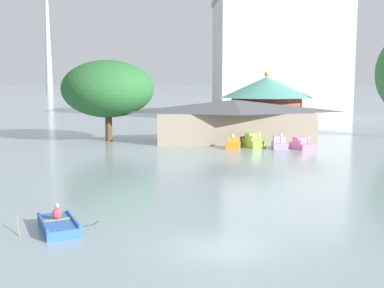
{
  "coord_description": "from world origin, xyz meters",
  "views": [
    {
      "loc": [
        -2.35,
        -19.28,
        6.81
      ],
      "look_at": [
        -0.02,
        16.07,
        2.32
      ],
      "focal_mm": 45.77,
      "sensor_mm": 36.0,
      "label": 1
    }
  ],
  "objects_px": {
    "pedal_boat_orange": "(233,144)",
    "pedal_boat_lavender": "(279,144)",
    "background_building_block": "(278,58)",
    "boathouse": "(234,120)",
    "green_roof_pavilion": "(266,101)",
    "pedal_boat_pink": "(302,144)",
    "shoreline_tree_tall_left": "(108,89)",
    "rowboat_with_rower": "(58,225)",
    "pedal_boat_lime": "(254,142)"
  },
  "relations": [
    {
      "from": "pedal_boat_orange",
      "to": "pedal_boat_lavender",
      "type": "xyz_separation_m",
      "value": [
        4.67,
        -0.65,
        0.05
      ]
    },
    {
      "from": "background_building_block",
      "to": "pedal_boat_lavender",
      "type": "bearing_deg",
      "value": -103.24
    },
    {
      "from": "boathouse",
      "to": "green_roof_pavilion",
      "type": "height_order",
      "value": "green_roof_pavilion"
    },
    {
      "from": "pedal_boat_pink",
      "to": "shoreline_tree_tall_left",
      "type": "bearing_deg",
      "value": -127.42
    },
    {
      "from": "rowboat_with_rower",
      "to": "shoreline_tree_tall_left",
      "type": "height_order",
      "value": "shoreline_tree_tall_left"
    },
    {
      "from": "pedal_boat_lime",
      "to": "green_roof_pavilion",
      "type": "xyz_separation_m",
      "value": [
        4.57,
        14.96,
        3.68
      ]
    },
    {
      "from": "pedal_boat_orange",
      "to": "pedal_boat_lavender",
      "type": "height_order",
      "value": "pedal_boat_lavender"
    },
    {
      "from": "shoreline_tree_tall_left",
      "to": "pedal_boat_lime",
      "type": "bearing_deg",
      "value": -22.18
    },
    {
      "from": "shoreline_tree_tall_left",
      "to": "green_roof_pavilion",
      "type": "bearing_deg",
      "value": 22.69
    },
    {
      "from": "pedal_boat_lavender",
      "to": "pedal_boat_pink",
      "type": "relative_size",
      "value": 0.85
    },
    {
      "from": "pedal_boat_lavender",
      "to": "background_building_block",
      "type": "relative_size",
      "value": 0.1
    },
    {
      "from": "rowboat_with_rower",
      "to": "pedal_boat_orange",
      "type": "distance_m",
      "value": 30.18
    },
    {
      "from": "pedal_boat_orange",
      "to": "green_roof_pavilion",
      "type": "xyz_separation_m",
      "value": [
        6.84,
        15.8,
        3.79
      ]
    },
    {
      "from": "rowboat_with_rower",
      "to": "pedal_boat_lavender",
      "type": "xyz_separation_m",
      "value": [
        16.99,
        26.9,
        0.26
      ]
    },
    {
      "from": "rowboat_with_rower",
      "to": "pedal_boat_orange",
      "type": "height_order",
      "value": "pedal_boat_orange"
    },
    {
      "from": "pedal_boat_orange",
      "to": "rowboat_with_rower",
      "type": "bearing_deg",
      "value": -10.59
    },
    {
      "from": "green_roof_pavilion",
      "to": "boathouse",
      "type": "bearing_deg",
      "value": -120.39
    },
    {
      "from": "rowboat_with_rower",
      "to": "pedal_boat_lime",
      "type": "distance_m",
      "value": 31.92
    },
    {
      "from": "pedal_boat_lavender",
      "to": "boathouse",
      "type": "height_order",
      "value": "boathouse"
    },
    {
      "from": "shoreline_tree_tall_left",
      "to": "boathouse",
      "type": "bearing_deg",
      "value": -6.73
    },
    {
      "from": "pedal_boat_lime",
      "to": "shoreline_tree_tall_left",
      "type": "relative_size",
      "value": 0.27
    },
    {
      "from": "rowboat_with_rower",
      "to": "boathouse",
      "type": "distance_m",
      "value": 35.72
    },
    {
      "from": "rowboat_with_rower",
      "to": "boathouse",
      "type": "bearing_deg",
      "value": 137.9
    },
    {
      "from": "pedal_boat_orange",
      "to": "background_building_block",
      "type": "relative_size",
      "value": 0.11
    },
    {
      "from": "boathouse",
      "to": "pedal_boat_orange",
      "type": "bearing_deg",
      "value": -98.66
    },
    {
      "from": "pedal_boat_pink",
      "to": "shoreline_tree_tall_left",
      "type": "relative_size",
      "value": 0.27
    },
    {
      "from": "pedal_boat_pink",
      "to": "background_building_block",
      "type": "xyz_separation_m",
      "value": [
        7.81,
        43.22,
        10.91
      ]
    },
    {
      "from": "pedal_boat_lime",
      "to": "shoreline_tree_tall_left",
      "type": "height_order",
      "value": "shoreline_tree_tall_left"
    },
    {
      "from": "pedal_boat_pink",
      "to": "green_roof_pavilion",
      "type": "distance_m",
      "value": 16.95
    },
    {
      "from": "boathouse",
      "to": "background_building_block",
      "type": "bearing_deg",
      "value": 69.27
    },
    {
      "from": "pedal_boat_lime",
      "to": "pedal_boat_pink",
      "type": "height_order",
      "value": "pedal_boat_lime"
    },
    {
      "from": "pedal_boat_lavender",
      "to": "shoreline_tree_tall_left",
      "type": "relative_size",
      "value": 0.23
    },
    {
      "from": "rowboat_with_rower",
      "to": "pedal_boat_pink",
      "type": "bearing_deg",
      "value": 123.81
    },
    {
      "from": "shoreline_tree_tall_left",
      "to": "pedal_boat_orange",
      "type": "bearing_deg",
      "value": -28.26
    },
    {
      "from": "boathouse",
      "to": "shoreline_tree_tall_left",
      "type": "distance_m",
      "value": 14.91
    },
    {
      "from": "rowboat_with_rower",
      "to": "green_roof_pavilion",
      "type": "relative_size",
      "value": 0.32
    },
    {
      "from": "pedal_boat_orange",
      "to": "pedal_boat_lavender",
      "type": "bearing_deg",
      "value": 95.52
    },
    {
      "from": "green_roof_pavilion",
      "to": "pedal_boat_lavender",
      "type": "bearing_deg",
      "value": -97.52
    },
    {
      "from": "pedal_boat_pink",
      "to": "green_roof_pavilion",
      "type": "height_order",
      "value": "green_roof_pavilion"
    },
    {
      "from": "green_roof_pavilion",
      "to": "background_building_block",
      "type": "relative_size",
      "value": 0.52
    },
    {
      "from": "pedal_boat_lavender",
      "to": "green_roof_pavilion",
      "type": "height_order",
      "value": "green_roof_pavilion"
    },
    {
      "from": "pedal_boat_pink",
      "to": "background_building_block",
      "type": "distance_m",
      "value": 45.26
    },
    {
      "from": "rowboat_with_rower",
      "to": "pedal_boat_orange",
      "type": "bearing_deg",
      "value": 135.49
    },
    {
      "from": "pedal_boat_lavender",
      "to": "green_roof_pavilion",
      "type": "bearing_deg",
      "value": 179.21
    },
    {
      "from": "pedal_boat_lavender",
      "to": "rowboat_with_rower",
      "type": "bearing_deg",
      "value": -25.54
    },
    {
      "from": "shoreline_tree_tall_left",
      "to": "rowboat_with_rower",
      "type": "bearing_deg",
      "value": -87.99
    },
    {
      "from": "pedal_boat_lime",
      "to": "rowboat_with_rower",
      "type": "bearing_deg",
      "value": -43.01
    },
    {
      "from": "pedal_boat_orange",
      "to": "green_roof_pavilion",
      "type": "distance_m",
      "value": 17.63
    },
    {
      "from": "boathouse",
      "to": "green_roof_pavilion",
      "type": "distance_m",
      "value": 11.97
    },
    {
      "from": "pedal_boat_lavender",
      "to": "shoreline_tree_tall_left",
      "type": "bearing_deg",
      "value": -106.81
    }
  ]
}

